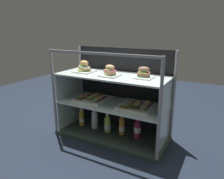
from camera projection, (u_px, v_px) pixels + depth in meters
name	position (u px, v px, depth m)	size (l,w,h in m)	color
ground_plane	(112.00, 137.00, 2.35)	(6.00, 6.00, 0.02)	black
case_base_deck	(112.00, 135.00, 2.34)	(1.18, 0.51, 0.04)	#2D3931
case_frame	(119.00, 89.00, 2.34)	(1.18, 0.51, 0.94)	gray
riser_lower_tier	(112.00, 119.00, 2.29)	(1.12, 0.45, 0.33)	silver
shelf_lower_glass	(112.00, 104.00, 2.24)	(1.14, 0.46, 0.02)	silver
riser_upper_tier	(112.00, 90.00, 2.20)	(1.12, 0.45, 0.29)	silver
shelf_upper_glass	(112.00, 76.00, 2.16)	(1.14, 0.46, 0.02)	silver
plated_roll_sandwich_right_of_center	(84.00, 68.00, 2.29)	(0.19, 0.19, 0.13)	white
plated_roll_sandwich_near_right_corner	(110.00, 72.00, 2.09)	(0.18, 0.18, 0.11)	white
plated_roll_sandwich_left_of_center	(144.00, 74.00, 2.01)	(0.17, 0.17, 0.11)	white
open_sandwich_tray_left_of_center	(92.00, 98.00, 2.36)	(0.34, 0.34, 0.06)	white
open_sandwich_tray_mid_right	(137.00, 105.00, 2.12)	(0.34, 0.34, 0.07)	white
juice_bottle_front_left_end	(82.00, 118.00, 2.51)	(0.06, 0.06, 0.21)	gold
juice_bottle_tucked_behind	(95.00, 120.00, 2.44)	(0.07, 0.07, 0.24)	white
juice_bottle_front_second	(107.00, 125.00, 2.35)	(0.07, 0.07, 0.22)	#AED852
juice_bottle_front_middle	(122.00, 126.00, 2.29)	(0.06, 0.06, 0.23)	gold
juice_bottle_front_right_end	(137.00, 129.00, 2.21)	(0.07, 0.07, 0.22)	#A22346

